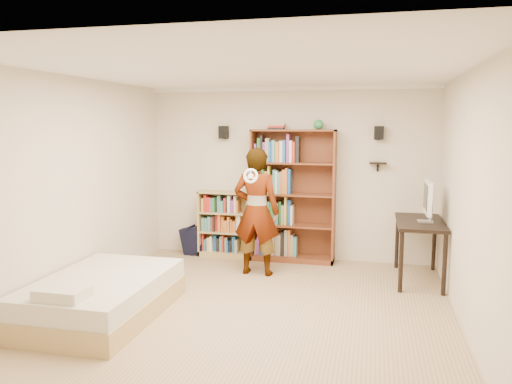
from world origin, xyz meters
TOP-DOWN VIEW (x-y plane):
  - ground at (0.00, 0.00)m, footprint 4.50×5.00m
  - room_shell at (0.00, 0.00)m, footprint 4.52×5.02m
  - crown_molding at (0.00, 0.00)m, footprint 4.50×5.00m
  - speaker_left at (-1.05, 2.40)m, footprint 0.14×0.12m
  - speaker_right at (1.35, 2.40)m, footprint 0.14×0.12m
  - wall_shelf at (1.35, 2.41)m, footprint 0.25×0.16m
  - tall_bookshelf at (0.09, 2.31)m, footprint 1.29×0.38m
  - low_bookshelf at (-1.02, 2.34)m, footprint 0.85×0.32m
  - computer_desk at (1.92, 1.71)m, footprint 0.61×1.22m
  - imac at (1.98, 1.63)m, footprint 0.17×0.56m
  - daybed at (-1.61, -0.44)m, footprint 1.23×1.90m
  - person at (-0.30, 1.50)m, footprint 0.68×0.46m
  - wii_wheel at (-0.30, 1.16)m, footprint 0.20×0.08m
  - navy_bag at (-1.58, 2.30)m, footprint 0.36×0.24m

SIDE VIEW (x-z plane):
  - ground at x=0.00m, z-range -0.01..0.01m
  - navy_bag at x=-1.58m, z-range 0.00..0.47m
  - daybed at x=-1.61m, z-range 0.00..0.56m
  - computer_desk at x=1.92m, z-range 0.00..0.83m
  - low_bookshelf at x=-1.02m, z-range 0.00..1.06m
  - person at x=-0.30m, z-range 0.00..1.81m
  - tall_bookshelf at x=0.09m, z-range 0.00..2.05m
  - imac at x=1.98m, z-range 0.83..1.39m
  - wii_wheel at x=-0.30m, z-range 1.34..1.55m
  - wall_shelf at x=1.35m, z-range 1.54..1.56m
  - room_shell at x=0.00m, z-range 0.41..3.12m
  - speaker_left at x=-1.05m, z-range 1.90..2.10m
  - speaker_right at x=1.35m, z-range 1.90..2.10m
  - crown_molding at x=0.00m, z-range 2.64..2.70m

